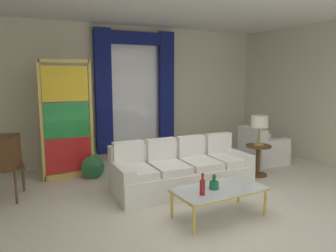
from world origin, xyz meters
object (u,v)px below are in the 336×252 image
(table_lamp_brass, at_px, (260,123))
(coffee_table, at_px, (219,191))
(armchair_white, at_px, (261,150))
(stained_glass_divider, at_px, (67,122))
(round_side_table, at_px, (258,158))
(vintage_tv, at_px, (1,153))
(peacock_figurine, at_px, (95,168))
(bottle_crystal_tall, at_px, (214,184))
(couch_white_long, at_px, (181,171))
(bottle_blue_decanter, at_px, (202,186))

(table_lamp_brass, bearing_deg, coffee_table, -147.53)
(armchair_white, distance_m, table_lamp_brass, 1.22)
(coffee_table, bearing_deg, table_lamp_brass, 32.47)
(armchair_white, xyz_separation_m, stained_glass_divider, (-3.94, 0.93, 0.77))
(round_side_table, bearing_deg, armchair_white, 42.21)
(vintage_tv, bearing_deg, peacock_figurine, 9.42)
(vintage_tv, height_order, peacock_figurine, vintage_tv)
(bottle_crystal_tall, bearing_deg, peacock_figurine, 111.69)
(round_side_table, bearing_deg, couch_white_long, 176.37)
(bottle_crystal_tall, distance_m, stained_glass_divider, 3.08)
(stained_glass_divider, height_order, peacock_figurine, stained_glass_divider)
(stained_glass_divider, bearing_deg, table_lamp_brass, -26.18)
(coffee_table, xyz_separation_m, bottle_crystal_tall, (-0.08, 0.01, 0.10))
(round_side_table, relative_size, table_lamp_brass, 1.04)
(armchair_white, bearing_deg, bottle_crystal_tall, -145.52)
(peacock_figurine, distance_m, table_lamp_brass, 3.20)
(bottle_blue_decanter, bearing_deg, vintage_tv, 134.62)
(bottle_blue_decanter, distance_m, round_side_table, 2.47)
(coffee_table, distance_m, round_side_table, 2.12)
(armchair_white, bearing_deg, stained_glass_divider, 166.69)
(stained_glass_divider, bearing_deg, round_side_table, -26.18)
(table_lamp_brass, bearing_deg, couch_white_long, 176.37)
(bottle_crystal_tall, relative_size, stained_glass_divider, 0.09)
(stained_glass_divider, xyz_separation_m, round_side_table, (3.22, -1.58, -0.70))
(vintage_tv, xyz_separation_m, round_side_table, (4.36, -1.01, -0.37))
(round_side_table, distance_m, table_lamp_brass, 0.67)
(couch_white_long, xyz_separation_m, stained_glass_divider, (-1.56, 1.48, 0.75))
(bottle_blue_decanter, xyz_separation_m, vintage_tv, (-2.22, 2.25, 0.20))
(bottle_blue_decanter, distance_m, bottle_crystal_tall, 0.29)
(couch_white_long, xyz_separation_m, vintage_tv, (-2.69, 0.91, 0.42))
(stained_glass_divider, xyz_separation_m, table_lamp_brass, (3.22, -1.58, -0.03))
(round_side_table, xyz_separation_m, table_lamp_brass, (0.00, 0.00, 0.67))
(coffee_table, xyz_separation_m, bottle_blue_decanter, (-0.34, -0.10, 0.15))
(couch_white_long, distance_m, armchair_white, 2.45)
(bottle_blue_decanter, distance_m, table_lamp_brass, 2.52)
(vintage_tv, height_order, table_lamp_brass, vintage_tv)
(coffee_table, relative_size, stained_glass_divider, 0.57)
(armchair_white, relative_size, table_lamp_brass, 1.59)
(couch_white_long, xyz_separation_m, armchair_white, (2.38, 0.55, -0.02))
(bottle_crystal_tall, relative_size, peacock_figurine, 0.34)
(armchair_white, relative_size, round_side_table, 1.52)
(peacock_figurine, bearing_deg, vintage_tv, -170.58)
(peacock_figurine, xyz_separation_m, round_side_table, (2.83, -1.27, 0.14))
(couch_white_long, relative_size, bottle_crystal_tall, 11.58)
(couch_white_long, distance_m, table_lamp_brass, 1.82)
(bottle_crystal_tall, bearing_deg, table_lamp_brass, 31.07)
(armchair_white, height_order, peacock_figurine, armchair_white)
(coffee_table, bearing_deg, round_side_table, 32.47)
(bottle_blue_decanter, bearing_deg, stained_glass_divider, 111.04)
(bottle_crystal_tall, bearing_deg, bottle_blue_decanter, -157.68)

